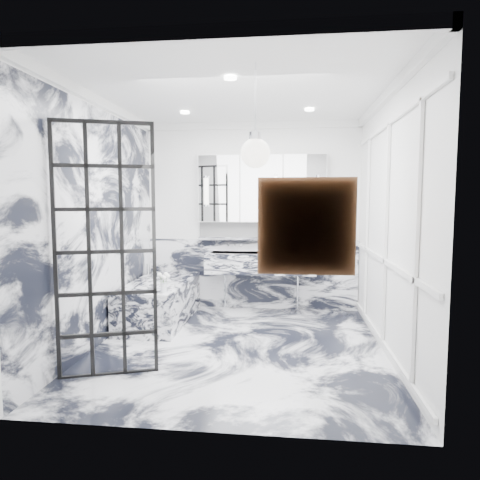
# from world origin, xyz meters

# --- Properties ---
(floor) EXTENTS (3.60, 3.60, 0.00)m
(floor) POSITION_xyz_m (0.00, 0.00, 0.00)
(floor) COLOR white
(floor) RESTS_ON ground
(ceiling) EXTENTS (3.60, 3.60, 0.00)m
(ceiling) POSITION_xyz_m (0.00, 0.00, 2.80)
(ceiling) COLOR white
(ceiling) RESTS_ON wall_back
(wall_back) EXTENTS (3.60, 0.00, 3.60)m
(wall_back) POSITION_xyz_m (0.00, 1.80, 1.40)
(wall_back) COLOR white
(wall_back) RESTS_ON floor
(wall_front) EXTENTS (3.60, 0.00, 3.60)m
(wall_front) POSITION_xyz_m (0.00, -1.80, 1.40)
(wall_front) COLOR white
(wall_front) RESTS_ON floor
(wall_left) EXTENTS (0.00, 3.60, 3.60)m
(wall_left) POSITION_xyz_m (-1.60, 0.00, 1.40)
(wall_left) COLOR white
(wall_left) RESTS_ON floor
(wall_right) EXTENTS (0.00, 3.60, 3.60)m
(wall_right) POSITION_xyz_m (1.60, 0.00, 1.40)
(wall_right) COLOR white
(wall_right) RESTS_ON floor
(marble_clad_back) EXTENTS (3.18, 0.05, 1.05)m
(marble_clad_back) POSITION_xyz_m (0.00, 1.78, 0.53)
(marble_clad_back) COLOR white
(marble_clad_back) RESTS_ON floor
(marble_clad_left) EXTENTS (0.02, 3.56, 2.68)m
(marble_clad_left) POSITION_xyz_m (-1.59, 0.00, 1.34)
(marble_clad_left) COLOR white
(marble_clad_left) RESTS_ON floor
(panel_molding) EXTENTS (0.03, 3.40, 2.30)m
(panel_molding) POSITION_xyz_m (1.58, 0.00, 1.30)
(panel_molding) COLOR white
(panel_molding) RESTS_ON floor
(soap_bottle_a) EXTENTS (0.11, 0.11, 0.22)m
(soap_bottle_a) POSITION_xyz_m (0.37, 1.71, 1.20)
(soap_bottle_a) COLOR #8C5919
(soap_bottle_a) RESTS_ON ledge
(soap_bottle_b) EXTENTS (0.09, 0.10, 0.19)m
(soap_bottle_b) POSITION_xyz_m (0.55, 1.71, 1.18)
(soap_bottle_b) COLOR #4C4C51
(soap_bottle_b) RESTS_ON ledge
(soap_bottle_c) EXTENTS (0.12, 0.12, 0.16)m
(soap_bottle_c) POSITION_xyz_m (1.00, 1.71, 1.17)
(soap_bottle_c) COLOR silver
(soap_bottle_c) RESTS_ON ledge
(face_pot) EXTENTS (0.14, 0.14, 0.14)m
(face_pot) POSITION_xyz_m (0.33, 1.71, 1.17)
(face_pot) COLOR white
(face_pot) RESTS_ON ledge
(amber_bottle) EXTENTS (0.04, 0.04, 0.10)m
(amber_bottle) POSITION_xyz_m (0.43, 1.71, 1.14)
(amber_bottle) COLOR #8C5919
(amber_bottle) RESTS_ON ledge
(flower_vase) EXTENTS (0.07, 0.07, 0.12)m
(flower_vase) POSITION_xyz_m (-0.92, 0.22, 0.61)
(flower_vase) COLOR silver
(flower_vase) RESTS_ON bathtub
(crittall_door) EXTENTS (0.85, 0.32, 2.35)m
(crittall_door) POSITION_xyz_m (-1.12, -0.91, 1.17)
(crittall_door) COLOR black
(crittall_door) RESTS_ON floor
(artwork) EXTENTS (0.55, 0.05, 0.55)m
(artwork) POSITION_xyz_m (0.67, -1.76, 1.47)
(artwork) COLOR #C95614
(artwork) RESTS_ON wall_front
(pendant_light) EXTENTS (0.24, 0.24, 0.24)m
(pendant_light) POSITION_xyz_m (0.28, -1.14, 2.03)
(pendant_light) COLOR white
(pendant_light) RESTS_ON ceiling
(trough_sink) EXTENTS (1.60, 0.45, 0.30)m
(trough_sink) POSITION_xyz_m (0.15, 1.55, 0.73)
(trough_sink) COLOR silver
(trough_sink) RESTS_ON wall_back
(ledge) EXTENTS (1.90, 0.14, 0.04)m
(ledge) POSITION_xyz_m (0.15, 1.72, 1.07)
(ledge) COLOR silver
(ledge) RESTS_ON wall_back
(subway_tile) EXTENTS (1.90, 0.03, 0.23)m
(subway_tile) POSITION_xyz_m (0.15, 1.78, 1.21)
(subway_tile) COLOR white
(subway_tile) RESTS_ON wall_back
(mirror_cabinet) EXTENTS (1.90, 0.16, 1.00)m
(mirror_cabinet) POSITION_xyz_m (0.15, 1.73, 1.82)
(mirror_cabinet) COLOR white
(mirror_cabinet) RESTS_ON wall_back
(sconce_left) EXTENTS (0.07, 0.07, 0.40)m
(sconce_left) POSITION_xyz_m (-0.67, 1.63, 1.78)
(sconce_left) COLOR white
(sconce_left) RESTS_ON mirror_cabinet
(sconce_right) EXTENTS (0.07, 0.07, 0.40)m
(sconce_right) POSITION_xyz_m (0.97, 1.63, 1.78)
(sconce_right) COLOR white
(sconce_right) RESTS_ON mirror_cabinet
(bathtub) EXTENTS (0.75, 1.65, 0.55)m
(bathtub) POSITION_xyz_m (-1.18, 0.90, 0.28)
(bathtub) COLOR silver
(bathtub) RESTS_ON floor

